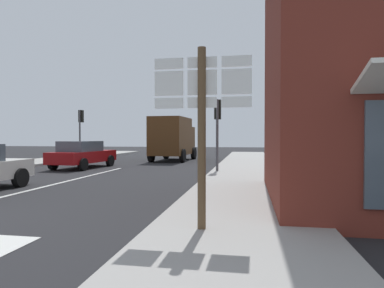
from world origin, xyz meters
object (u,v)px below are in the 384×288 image
sedan_far (83,154)px  delivery_truck (173,138)px  route_sign_post (202,119)px  traffic_light_far_left (81,123)px  traffic_light_near_right (218,119)px

sedan_far → delivery_truck: 7.32m
delivery_truck → route_sign_post: 18.08m
traffic_light_far_left → route_sign_post: bearing=-56.2°
route_sign_post → traffic_light_far_left: (-11.46, 17.11, 0.72)m
sedan_far → traffic_light_far_left: bearing=119.1°
route_sign_post → traffic_light_far_left: bearing=123.8°
delivery_truck → route_sign_post: size_ratio=1.59×
traffic_light_near_right → traffic_light_far_left: bearing=145.6°
sedan_far → route_sign_post: route_sign_post is taller
delivery_truck → route_sign_post: (4.58, -17.49, 0.35)m
traffic_light_far_left → traffic_light_near_right: size_ratio=1.08×
delivery_truck → traffic_light_far_left: size_ratio=1.39×
delivery_truck → traffic_light_near_right: (3.93, -7.79, 0.87)m
traffic_light_near_right → route_sign_post: bearing=-86.2°
sedan_far → traffic_light_far_left: 7.09m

